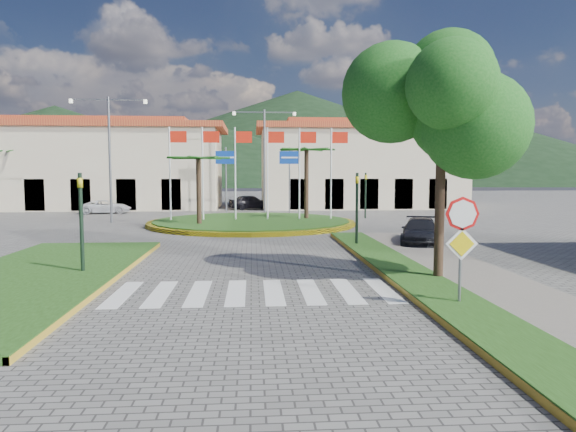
{
  "coord_description": "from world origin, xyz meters",
  "views": [
    {
      "loc": [
        0.04,
        -9.57,
        3.2
      ],
      "look_at": [
        1.27,
        8.0,
        1.71
      ],
      "focal_mm": 32.0,
      "sensor_mm": 36.0,
      "label": 1
    }
  ],
  "objects": [
    {
      "name": "roundabout_island",
      "position": [
        0.0,
        22.0,
        0.17
      ],
      "size": [
        12.7,
        12.7,
        6.0
      ],
      "color": "yellow",
      "rests_on": "ground"
    },
    {
      "name": "car_dark_b",
      "position": [
        10.78,
        35.84,
        0.63
      ],
      "size": [
        4.04,
        2.68,
        1.26
      ],
      "primitive_type": "imported",
      "rotation": [
        0.0,
        0.0,
        1.96
      ],
      "color": "black",
      "rests_on": "ground"
    },
    {
      "name": "hill_far_west",
      "position": [
        -55.0,
        140.0,
        11.0
      ],
      "size": [
        140.0,
        140.0,
        22.0
      ],
      "primitive_type": "cone",
      "color": "black",
      "rests_on": "ground"
    },
    {
      "name": "hill_far_east",
      "position": [
        70.0,
        135.0,
        9.0
      ],
      "size": [
        120.0,
        120.0,
        18.0
      ],
      "primitive_type": "cone",
      "color": "black",
      "rests_on": "ground"
    },
    {
      "name": "deciduous_tree",
      "position": [
        5.5,
        5.0,
        5.18
      ],
      "size": [
        3.6,
        3.6,
        6.8
      ],
      "color": "black",
      "rests_on": "ground"
    },
    {
      "name": "street_lamp_west",
      "position": [
        -9.0,
        24.0,
        4.5
      ],
      "size": [
        4.8,
        0.16,
        8.0
      ],
      "color": "slate",
      "rests_on": "ground"
    },
    {
      "name": "building_right",
      "position": [
        10.0,
        38.0,
        3.9
      ],
      "size": [
        19.08,
        9.54,
        8.05
      ],
      "color": "beige",
      "rests_on": "ground"
    },
    {
      "name": "traffic_light_left",
      "position": [
        -5.2,
        6.5,
        1.94
      ],
      "size": [
        0.15,
        0.18,
        3.2
      ],
      "color": "black",
      "rests_on": "ground"
    },
    {
      "name": "direction_sign_east",
      "position": [
        3.0,
        30.97,
        3.53
      ],
      "size": [
        1.6,
        0.14,
        5.2
      ],
      "color": "slate",
      "rests_on": "ground"
    },
    {
      "name": "hill_near_back",
      "position": [
        -10.0,
        130.0,
        8.0
      ],
      "size": [
        110.0,
        110.0,
        16.0
      ],
      "primitive_type": "cone",
      "color": "black",
      "rests_on": "ground"
    },
    {
      "name": "ground",
      "position": [
        0.0,
        0.0,
        0.0
      ],
      "size": [
        160.0,
        160.0,
        0.0
      ],
      "primitive_type": "plane",
      "color": "#605D5B",
      "rests_on": "ground"
    },
    {
      "name": "car_side_right",
      "position": [
        7.5,
        12.57,
        0.59
      ],
      "size": [
        2.88,
        4.37,
        1.18
      ],
      "primitive_type": "imported",
      "rotation": [
        0.0,
        0.0,
        -0.33
      ],
      "color": "black",
      "rests_on": "ground"
    },
    {
      "name": "hill_far_mid",
      "position": [
        15.0,
        160.0,
        15.0
      ],
      "size": [
        180.0,
        180.0,
        30.0
      ],
      "primitive_type": "cone",
      "color": "black",
      "rests_on": "ground"
    },
    {
      "name": "street_lamp_centre",
      "position": [
        1.0,
        30.0,
        4.5
      ],
      "size": [
        4.8,
        0.16,
        8.0
      ],
      "color": "slate",
      "rests_on": "ground"
    },
    {
      "name": "traffic_light_far",
      "position": [
        8.0,
        26.0,
        1.94
      ],
      "size": [
        0.18,
        0.15,
        3.2
      ],
      "color": "black",
      "rests_on": "ground"
    },
    {
      "name": "direction_sign_west",
      "position": [
        -2.0,
        30.97,
        3.53
      ],
      "size": [
        1.6,
        0.14,
        5.2
      ],
      "color": "slate",
      "rests_on": "ground"
    },
    {
      "name": "crosswalk",
      "position": [
        0.0,
        4.0,
        0.01
      ],
      "size": [
        8.0,
        3.0,
        0.01
      ],
      "primitive_type": "cube",
      "color": "silver",
      "rests_on": "ground"
    },
    {
      "name": "traffic_light_right",
      "position": [
        4.5,
        12.0,
        1.94
      ],
      "size": [
        0.15,
        0.18,
        3.2
      ],
      "color": "black",
      "rests_on": "ground"
    },
    {
      "name": "median_left",
      "position": [
        -6.5,
        6.0,
        0.09
      ],
      "size": [
        5.0,
        14.0,
        0.18
      ],
      "primitive_type": "cube",
      "color": "#214513",
      "rests_on": "ground"
    },
    {
      "name": "car_dark_a",
      "position": [
        -0.09,
        35.4,
        0.64
      ],
      "size": [
        4.05,
        2.61,
        1.28
      ],
      "primitive_type": "imported",
      "rotation": [
        0.0,
        0.0,
        1.89
      ],
      "color": "black",
      "rests_on": "ground"
    },
    {
      "name": "stop_sign",
      "position": [
        4.9,
        1.96,
        1.79
      ],
      "size": [
        0.8,
        0.11,
        2.65
      ],
      "color": "slate",
      "rests_on": "ground"
    },
    {
      "name": "building_left",
      "position": [
        -14.0,
        38.0,
        3.9
      ],
      "size": [
        23.32,
        9.54,
        8.05
      ],
      "color": "beige",
      "rests_on": "ground"
    },
    {
      "name": "sidewalk_right",
      "position": [
        6.0,
        2.0,
        0.07
      ],
      "size": [
        4.0,
        28.0,
        0.15
      ],
      "primitive_type": "cube",
      "color": "gray",
      "rests_on": "ground"
    },
    {
      "name": "white_van",
      "position": [
        -11.47,
        31.63,
        0.53
      ],
      "size": [
        4.05,
        2.37,
        1.06
      ],
      "primitive_type": "imported",
      "rotation": [
        0.0,
        0.0,
        1.74
      ],
      "color": "silver",
      "rests_on": "ground"
    },
    {
      "name": "verge_right",
      "position": [
        4.8,
        2.0,
        0.09
      ],
      "size": [
        1.6,
        28.0,
        0.18
      ],
      "primitive_type": "cube",
      "color": "#214513",
      "rests_on": "ground"
    }
  ]
}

